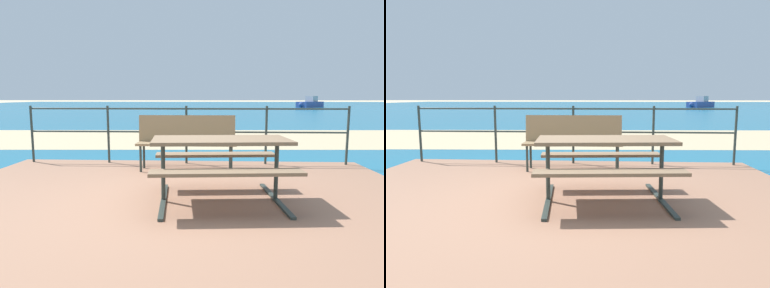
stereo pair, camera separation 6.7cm
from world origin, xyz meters
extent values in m
plane|color=beige|center=(0.00, 0.00, 0.00)|extent=(240.00, 240.00, 0.00)
cube|color=#996B51|center=(0.00, 0.00, 0.03)|extent=(6.40, 5.20, 0.06)
cube|color=#196B8E|center=(0.00, 40.00, 0.01)|extent=(90.00, 90.00, 0.01)
cube|color=tan|center=(0.00, 6.78, 0.01)|extent=(54.17, 7.44, 0.01)
cube|color=#7A6047|center=(0.55, 0.04, 0.80)|extent=(1.65, 0.86, 0.04)
cube|color=#7A6047|center=(0.60, -0.51, 0.53)|extent=(1.61, 0.39, 0.04)
cube|color=#7A6047|center=(0.51, 0.59, 0.53)|extent=(1.61, 0.39, 0.04)
cylinder|color=#2D3833|center=(-0.12, -0.02, 0.43)|extent=(0.05, 0.05, 0.74)
cube|color=#2D3833|center=(-0.12, -0.02, 0.07)|extent=(0.17, 1.36, 0.03)
cylinder|color=#2D3833|center=(1.22, 0.10, 0.43)|extent=(0.05, 0.05, 0.74)
cube|color=#2D3833|center=(1.22, 0.10, 0.07)|extent=(0.17, 1.36, 0.03)
cube|color=#8C704C|center=(0.04, 1.73, 0.52)|extent=(1.66, 0.41, 0.04)
cube|color=#8C704C|center=(0.04, 1.91, 0.76)|extent=(1.66, 0.08, 0.45)
cylinder|color=#2D3833|center=(-0.71, 1.58, 0.29)|extent=(0.04, 0.04, 0.46)
cylinder|color=#2D3833|center=(-0.71, 1.88, 0.29)|extent=(0.04, 0.04, 0.46)
cylinder|color=#2D3833|center=(0.79, 1.58, 0.29)|extent=(0.04, 0.04, 0.46)
cylinder|color=#2D3833|center=(0.79, 1.88, 0.29)|extent=(0.04, 0.04, 0.46)
cylinder|color=#2D3833|center=(-2.95, 2.36, 0.60)|extent=(0.04, 0.04, 1.08)
cylinder|color=#2D3833|center=(-1.48, 2.36, 0.60)|extent=(0.04, 0.04, 1.08)
cylinder|color=#2D3833|center=(0.00, 2.36, 0.60)|extent=(0.04, 0.04, 1.08)
cylinder|color=#2D3833|center=(1.48, 2.36, 0.60)|extent=(0.04, 0.04, 1.08)
cylinder|color=#2D3833|center=(2.95, 2.36, 0.60)|extent=(0.04, 0.04, 1.08)
cylinder|color=#2D3833|center=(0.00, 2.36, 1.08)|extent=(5.90, 0.03, 0.03)
cylinder|color=#2D3833|center=(0.00, 2.36, 0.65)|extent=(5.90, 0.03, 0.03)
cube|color=#2D478C|center=(12.87, 38.82, 0.36)|extent=(3.89, 3.78, 0.70)
cube|color=#A5A8AD|center=(13.09, 39.03, 1.05)|extent=(1.52, 1.52, 0.68)
cone|color=#2D478C|center=(11.24, 37.29, 0.36)|extent=(0.79, 0.80, 0.63)
camera|label=1|loc=(0.41, -3.94, 1.30)|focal=31.90mm
camera|label=2|loc=(0.48, -3.94, 1.30)|focal=31.90mm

